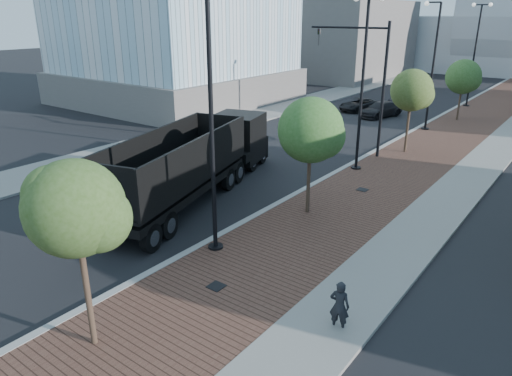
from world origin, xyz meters
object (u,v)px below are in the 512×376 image
Objects in this scene: dump_truck at (213,157)px; pedestrian at (339,306)px; white_sedan at (131,190)px; dark_car_mid at (359,105)px.

pedestrian is (10.82, -6.85, -0.71)m from dump_truck.
dump_truck is 4.58m from white_sedan.
dark_car_mid is 2.62× the size of pedestrian.
pedestrian reaches higher than dark_car_mid.
dark_car_mid is 32.43m from pedestrian.
white_sedan is (-1.15, -4.37, -0.76)m from dump_truck.
dark_car_mid is (-1.35, 27.08, -0.15)m from white_sedan.
dump_truck is 3.37× the size of dark_car_mid.
white_sedan is at bearing -24.63° from pedestrian.
dump_truck reaches higher than white_sedan.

